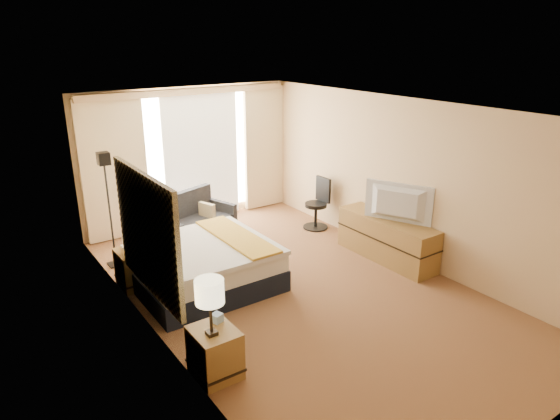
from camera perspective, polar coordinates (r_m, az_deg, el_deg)
floor at (r=7.35m, az=1.87°, el=-8.98°), size 4.20×7.00×0.02m
ceiling at (r=6.52m, az=2.12°, el=11.54°), size 4.20×7.00×0.02m
wall_back at (r=9.75m, az=-10.46°, el=6.09°), size 4.20×0.02×2.60m
wall_front at (r=4.76m, az=28.53°, el=-10.61°), size 4.20×0.02×2.60m
wall_left at (r=5.89m, az=-14.65°, el=-3.11°), size 0.02×7.00×2.60m
wall_right at (r=8.20m, az=13.86°, el=3.34°), size 0.02×7.00×2.60m
headboard at (r=6.09m, az=-14.96°, el=-2.60°), size 0.06×1.85×1.50m
nightstand_left at (r=5.60m, az=-7.46°, el=-15.85°), size 0.45×0.52×0.55m
nightstand_right at (r=7.63m, az=-16.29°, el=-6.37°), size 0.45×0.52×0.55m
media_dresser at (r=8.32m, az=12.09°, el=-3.24°), size 0.50×1.80×0.70m
window at (r=9.82m, az=-9.07°, el=6.39°), size 2.30×0.02×2.30m
curtains at (r=9.62m, az=-10.24°, el=6.60°), size 4.12×0.19×2.56m
bed at (r=7.36m, az=-8.80°, el=-6.23°), size 1.89×1.73×0.92m
loveseat at (r=9.00m, az=-9.78°, el=-1.76°), size 1.56×1.15×0.87m
floor_lamp at (r=8.03m, az=-19.18°, el=2.49°), size 0.23×0.23×1.84m
desk_chair at (r=9.46m, az=4.36°, el=0.48°), size 0.47×0.47×0.97m
lamp_left at (r=5.13m, az=-8.06°, el=-9.34°), size 0.30×0.30×0.63m
lamp_right at (r=7.38m, az=-16.39°, el=-1.23°), size 0.27×0.27×0.57m
tissue_box at (r=5.56m, az=-7.22°, el=-12.13°), size 0.13×0.13×0.10m
telephone at (r=7.42m, az=-15.99°, el=-4.50°), size 0.18×0.15×0.06m
television at (r=7.94m, az=13.16°, el=0.66°), size 0.58×1.04×0.62m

